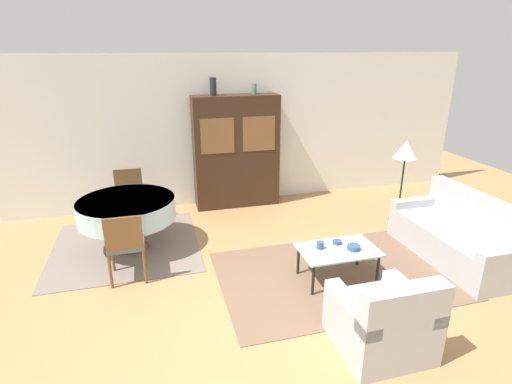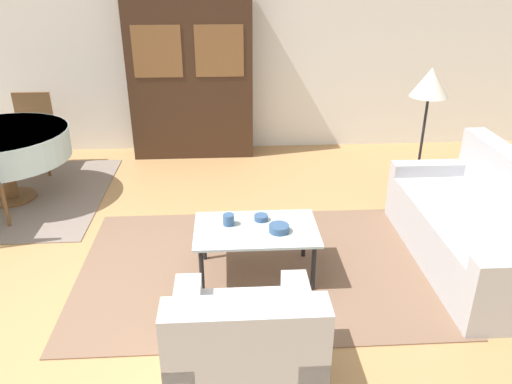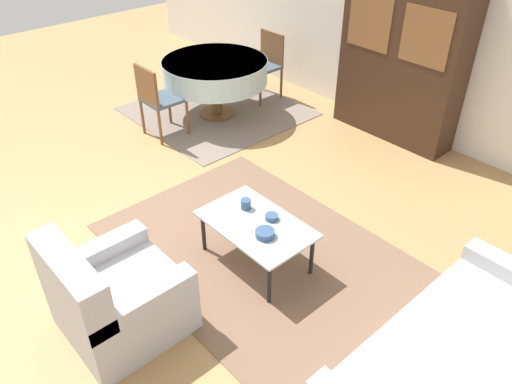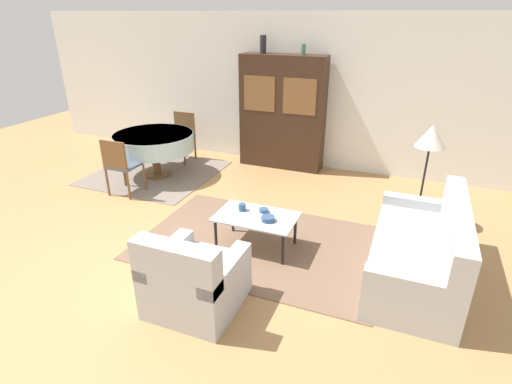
{
  "view_description": "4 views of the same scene",
  "coord_description": "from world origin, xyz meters",
  "px_view_note": "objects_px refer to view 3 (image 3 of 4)",
  "views": [
    {
      "loc": [
        -1.13,
        -3.48,
        2.79
      ],
      "look_at": [
        0.2,
        1.4,
        0.95
      ],
      "focal_mm": 28.0,
      "sensor_mm": 36.0,
      "label": 1
    },
    {
      "loc": [
        0.81,
        -2.92,
        2.36
      ],
      "look_at": [
        1.02,
        0.51,
        0.75
      ],
      "focal_mm": 35.0,
      "sensor_mm": 36.0,
      "label": 2
    },
    {
      "loc": [
        3.46,
        -1.68,
        3.03
      ],
      "look_at": [
        1.02,
        0.51,
        0.75
      ],
      "focal_mm": 35.0,
      "sensor_mm": 36.0,
      "label": 3
    },
    {
      "loc": [
        2.61,
        -3.44,
        2.67
      ],
      "look_at": [
        1.02,
        0.51,
        0.75
      ],
      "focal_mm": 28.0,
      "sensor_mm": 36.0,
      "label": 4
    }
  ],
  "objects_px": {
    "dining_chair_far": "(266,61)",
    "cup": "(246,204)",
    "coffee_table": "(256,227)",
    "display_cabinet": "(402,56)",
    "dining_table": "(215,71)",
    "couch": "(463,371)",
    "armchair": "(115,298)",
    "bowl_small": "(272,217)",
    "dining_chair_near": "(157,96)",
    "bowl": "(265,233)"
  },
  "relations": [
    {
      "from": "coffee_table",
      "to": "dining_chair_near",
      "type": "distance_m",
      "value": 2.63
    },
    {
      "from": "dining_table",
      "to": "bowl_small",
      "type": "bearing_deg",
      "value": -28.87
    },
    {
      "from": "coffee_table",
      "to": "display_cabinet",
      "type": "xyz_separation_m",
      "value": [
        -0.65,
        2.87,
        0.62
      ]
    },
    {
      "from": "bowl",
      "to": "coffee_table",
      "type": "bearing_deg",
      "value": 160.87
    },
    {
      "from": "coffee_table",
      "to": "armchair",
      "type": "bearing_deg",
      "value": -96.33
    },
    {
      "from": "armchair",
      "to": "dining_chair_near",
      "type": "relative_size",
      "value": 0.95
    },
    {
      "from": "display_cabinet",
      "to": "dining_chair_near",
      "type": "bearing_deg",
      "value": -130.61
    },
    {
      "from": "dining_chair_near",
      "to": "dining_table",
      "type": "bearing_deg",
      "value": 90.0
    },
    {
      "from": "display_cabinet",
      "to": "dining_table",
      "type": "relative_size",
      "value": 1.47
    },
    {
      "from": "armchair",
      "to": "display_cabinet",
      "type": "height_order",
      "value": "display_cabinet"
    },
    {
      "from": "armchair",
      "to": "cup",
      "type": "height_order",
      "value": "armchair"
    },
    {
      "from": "display_cabinet",
      "to": "bowl",
      "type": "relative_size",
      "value": 12.7
    },
    {
      "from": "dining_chair_near",
      "to": "bowl_small",
      "type": "distance_m",
      "value": 2.64
    },
    {
      "from": "bowl_small",
      "to": "dining_chair_near",
      "type": "bearing_deg",
      "value": 168.47
    },
    {
      "from": "dining_chair_near",
      "to": "bowl",
      "type": "bearing_deg",
      "value": -14.9
    },
    {
      "from": "couch",
      "to": "dining_chair_far",
      "type": "relative_size",
      "value": 2.06
    },
    {
      "from": "bowl_small",
      "to": "display_cabinet",
      "type": "bearing_deg",
      "value": 104.27
    },
    {
      "from": "dining_table",
      "to": "bowl_small",
      "type": "xyz_separation_m",
      "value": [
        2.59,
        -1.43,
        -0.16
      ]
    },
    {
      "from": "coffee_table",
      "to": "bowl_small",
      "type": "bearing_deg",
      "value": 69.99
    },
    {
      "from": "dining_chair_near",
      "to": "dining_chair_far",
      "type": "relative_size",
      "value": 1.0
    },
    {
      "from": "couch",
      "to": "display_cabinet",
      "type": "xyz_separation_m",
      "value": [
        -2.52,
        2.8,
        0.69
      ]
    },
    {
      "from": "coffee_table",
      "to": "dining_table",
      "type": "height_order",
      "value": "dining_table"
    },
    {
      "from": "dining_chair_far",
      "to": "display_cabinet",
      "type": "bearing_deg",
      "value": -167.81
    },
    {
      "from": "armchair",
      "to": "dining_table",
      "type": "distance_m",
      "value": 3.72
    },
    {
      "from": "couch",
      "to": "armchair",
      "type": "height_order",
      "value": "couch"
    },
    {
      "from": "display_cabinet",
      "to": "coffee_table",
      "type": "bearing_deg",
      "value": -77.3
    },
    {
      "from": "couch",
      "to": "bowl",
      "type": "height_order",
      "value": "couch"
    },
    {
      "from": "couch",
      "to": "dining_chair_far",
      "type": "height_order",
      "value": "dining_chair_far"
    },
    {
      "from": "couch",
      "to": "cup",
      "type": "xyz_separation_m",
      "value": [
        -2.09,
        -0.0,
        0.16
      ]
    },
    {
      "from": "dining_chair_near",
      "to": "bowl_small",
      "type": "height_order",
      "value": "dining_chair_near"
    },
    {
      "from": "armchair",
      "to": "dining_chair_far",
      "type": "bearing_deg",
      "value": 122.83
    },
    {
      "from": "coffee_table",
      "to": "cup",
      "type": "height_order",
      "value": "cup"
    },
    {
      "from": "couch",
      "to": "dining_chair_near",
      "type": "bearing_deg",
      "value": 82.41
    },
    {
      "from": "coffee_table",
      "to": "couch",
      "type": "bearing_deg",
      "value": 2.24
    },
    {
      "from": "couch",
      "to": "coffee_table",
      "type": "bearing_deg",
      "value": 92.24
    },
    {
      "from": "display_cabinet",
      "to": "bowl",
      "type": "distance_m",
      "value": 3.09
    },
    {
      "from": "armchair",
      "to": "bowl",
      "type": "relative_size",
      "value": 5.46
    },
    {
      "from": "armchair",
      "to": "coffee_table",
      "type": "relative_size",
      "value": 0.89
    },
    {
      "from": "dining_chair_near",
      "to": "cup",
      "type": "relative_size",
      "value": 10.1
    },
    {
      "from": "display_cabinet",
      "to": "dining_table",
      "type": "xyz_separation_m",
      "value": [
        -1.89,
        -1.31,
        -0.39
      ]
    },
    {
      "from": "dining_chair_far",
      "to": "cup",
      "type": "distance_m",
      "value": 3.34
    },
    {
      "from": "coffee_table",
      "to": "dining_chair_far",
      "type": "height_order",
      "value": "dining_chair_far"
    },
    {
      "from": "display_cabinet",
      "to": "dining_chair_far",
      "type": "relative_size",
      "value": 2.21
    },
    {
      "from": "dining_table",
      "to": "dining_chair_far",
      "type": "height_order",
      "value": "dining_chair_far"
    },
    {
      "from": "dining_table",
      "to": "bowl",
      "type": "relative_size",
      "value": 8.62
    },
    {
      "from": "bowl",
      "to": "display_cabinet",
      "type": "bearing_deg",
      "value": 105.67
    },
    {
      "from": "display_cabinet",
      "to": "cup",
      "type": "xyz_separation_m",
      "value": [
        0.43,
        -2.8,
        -0.53
      ]
    },
    {
      "from": "dining_table",
      "to": "bowl_small",
      "type": "height_order",
      "value": "dining_table"
    },
    {
      "from": "couch",
      "to": "display_cabinet",
      "type": "distance_m",
      "value": 3.83
    },
    {
      "from": "couch",
      "to": "coffee_table",
      "type": "xyz_separation_m",
      "value": [
        -1.88,
        -0.07,
        0.07
      ]
    }
  ]
}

